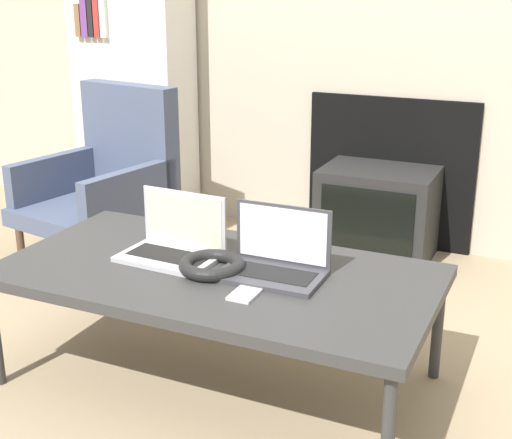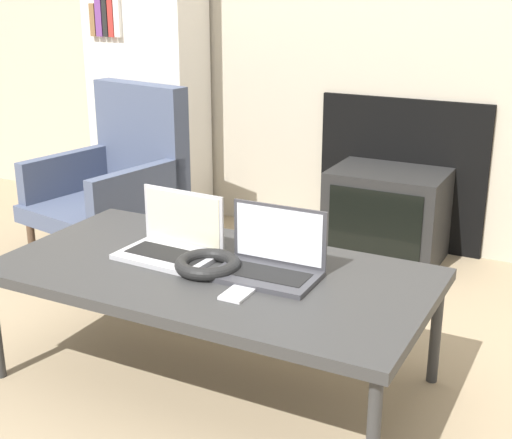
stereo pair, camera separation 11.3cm
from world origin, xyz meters
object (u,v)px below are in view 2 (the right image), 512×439
(phone, at_px, (239,292))
(tv, at_px, (387,215))
(laptop_right, at_px, (271,260))
(headphones, at_px, (208,264))
(armchair, at_px, (120,174))
(laptop_left, at_px, (173,242))

(phone, relative_size, tv, 0.26)
(laptop_right, distance_m, phone, 0.18)
(headphones, relative_size, phone, 1.56)
(phone, relative_size, armchair, 0.17)
(laptop_right, bearing_deg, tv, 89.67)
(laptop_left, relative_size, laptop_right, 1.02)
(phone, height_order, armchair, armchair)
(laptop_right, bearing_deg, armchair, 145.10)
(headphones, relative_size, tv, 0.40)
(headphones, xyz_separation_m, tv, (0.18, 1.34, -0.20))
(laptop_right, relative_size, phone, 2.39)
(headphones, distance_m, armchair, 1.36)
(tv, bearing_deg, armchair, -159.51)
(laptop_right, distance_m, armchair, 1.48)
(tv, bearing_deg, laptop_left, -105.31)
(laptop_left, height_order, phone, laptop_left)
(laptop_left, bearing_deg, tv, 77.48)
(laptop_left, relative_size, phone, 2.43)
(laptop_right, height_order, armchair, armchair)
(headphones, xyz_separation_m, phone, (0.17, -0.11, -0.02))
(laptop_right, height_order, headphones, laptop_right)
(laptop_right, bearing_deg, laptop_left, 179.06)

